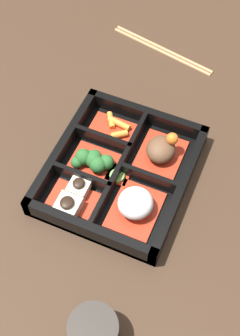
{
  "coord_description": "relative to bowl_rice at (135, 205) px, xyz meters",
  "views": [
    {
      "loc": [
        0.39,
        0.17,
        0.7
      ],
      "look_at": [
        0.0,
        0.0,
        0.03
      ],
      "focal_mm": 50.0,
      "sensor_mm": 36.0,
      "label": 1
    }
  ],
  "objects": [
    {
      "name": "bowl_stew",
      "position": [
        -0.12,
        0.0,
        -0.0
      ],
      "size": [
        0.1,
        0.08,
        0.05
      ],
      "color": "#B22D19",
      "rests_on": "bento_base"
    },
    {
      "name": "bowl_rice",
      "position": [
        0.0,
        0.0,
        0.0
      ],
      "size": [
        0.1,
        0.08,
        0.05
      ],
      "color": "#B22D19",
      "rests_on": "bento_base"
    },
    {
      "name": "bento_rim",
      "position": [
        -0.06,
        -0.05,
        -0.01
      ],
      "size": [
        0.26,
        0.23,
        0.04
      ],
      "color": "black",
      "rests_on": "ground_plane"
    },
    {
      "name": "bowl_tofu",
      "position": [
        0.03,
        -0.1,
        -0.01
      ],
      "size": [
        0.08,
        0.08,
        0.03
      ],
      "color": "#B22D19",
      "rests_on": "bento_base"
    },
    {
      "name": "bowl_greens",
      "position": [
        -0.05,
        -0.1,
        -0.01
      ],
      "size": [
        0.07,
        0.08,
        0.03
      ],
      "color": "#B22D19",
      "rests_on": "bento_base"
    },
    {
      "name": "bento_base",
      "position": [
        -0.06,
        -0.05,
        -0.03
      ],
      "size": [
        0.26,
        0.23,
        0.01
      ],
      "color": "black",
      "rests_on": "ground_plane"
    },
    {
      "name": "bowl_carrots",
      "position": [
        -0.14,
        -0.1,
        -0.02
      ],
      "size": [
        0.06,
        0.08,
        0.02
      ],
      "color": "#B22D19",
      "rests_on": "bento_base"
    },
    {
      "name": "tea_cup",
      "position": [
        0.21,
        0.02,
        -0.0
      ],
      "size": [
        0.07,
        0.07,
        0.06
      ],
      "color": "#2D2823",
      "rests_on": "ground_plane"
    },
    {
      "name": "bowl_pickles",
      "position": [
        -0.05,
        -0.05,
        -0.02
      ],
      "size": [
        0.04,
        0.04,
        0.01
      ],
      "color": "#B22D19",
      "rests_on": "bento_base"
    },
    {
      "name": "ground_plane",
      "position": [
        -0.06,
        -0.05,
        -0.03
      ],
      "size": [
        3.0,
        3.0,
        0.0
      ],
      "primitive_type": "plane",
      "color": "#382619"
    },
    {
      "name": "chopsticks",
      "position": [
        -0.38,
        -0.09,
        -0.03
      ],
      "size": [
        0.06,
        0.23,
        0.01
      ],
      "color": "#A87F51",
      "rests_on": "ground_plane"
    }
  ]
}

